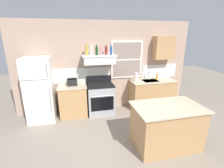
{
  "coord_description": "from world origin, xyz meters",
  "views": [
    {
      "loc": [
        -0.93,
        -2.6,
        2.3
      ],
      "look_at": [
        -0.05,
        1.2,
        1.1
      ],
      "focal_mm": 25.85,
      "sensor_mm": 36.0,
      "label": 1
    }
  ],
  "objects_px": {
    "bottle_champagne_gold_foil": "(87,50)",
    "bottle_rose_pink": "(101,51)",
    "toaster": "(72,82)",
    "bottle_red_label_wine": "(106,50)",
    "stove_range": "(101,98)",
    "dish_soap_bottle": "(157,76)",
    "paper_towel_roll": "(136,77)",
    "kitchen_island": "(166,126)",
    "refrigerator": "(40,90)",
    "bottle_blue_liqueur": "(111,51)",
    "bottle_clear_tall": "(91,50)",
    "bottle_dark_green_wine": "(97,51)"
  },
  "relations": [
    {
      "from": "bottle_red_label_wine",
      "to": "refrigerator",
      "type": "bearing_deg",
      "value": -174.87
    },
    {
      "from": "paper_towel_roll",
      "to": "kitchen_island",
      "type": "height_order",
      "value": "paper_towel_roll"
    },
    {
      "from": "toaster",
      "to": "bottle_blue_liqueur",
      "type": "bearing_deg",
      "value": -1.24
    },
    {
      "from": "bottle_champagne_gold_foil",
      "to": "paper_towel_roll",
      "type": "distance_m",
      "value": 1.69
    },
    {
      "from": "toaster",
      "to": "dish_soap_bottle",
      "type": "xyz_separation_m",
      "value": [
        2.67,
        0.07,
        -0.01
      ]
    },
    {
      "from": "stove_range",
      "to": "dish_soap_bottle",
      "type": "distance_m",
      "value": 1.96
    },
    {
      "from": "bottle_clear_tall",
      "to": "dish_soap_bottle",
      "type": "relative_size",
      "value": 1.86
    },
    {
      "from": "bottle_rose_pink",
      "to": "dish_soap_bottle",
      "type": "bearing_deg",
      "value": 0.92
    },
    {
      "from": "bottle_champagne_gold_foil",
      "to": "bottle_rose_pink",
      "type": "bearing_deg",
      "value": -0.17
    },
    {
      "from": "stove_range",
      "to": "bottle_champagne_gold_foil",
      "type": "bearing_deg",
      "value": 162.16
    },
    {
      "from": "bottle_rose_pink",
      "to": "toaster",
      "type": "bearing_deg",
      "value": -177.55
    },
    {
      "from": "bottle_blue_liqueur",
      "to": "bottle_dark_green_wine",
      "type": "bearing_deg",
      "value": -179.9
    },
    {
      "from": "bottle_champagne_gold_foil",
      "to": "bottle_rose_pink",
      "type": "distance_m",
      "value": 0.4
    },
    {
      "from": "bottle_champagne_gold_foil",
      "to": "dish_soap_bottle",
      "type": "relative_size",
      "value": 1.84
    },
    {
      "from": "dish_soap_bottle",
      "to": "kitchen_island",
      "type": "distance_m",
      "value": 2.17
    },
    {
      "from": "bottle_red_label_wine",
      "to": "bottle_dark_green_wine",
      "type": "bearing_deg",
      "value": -161.19
    },
    {
      "from": "bottle_blue_liqueur",
      "to": "bottle_clear_tall",
      "type": "bearing_deg",
      "value": 172.11
    },
    {
      "from": "bottle_clear_tall",
      "to": "dish_soap_bottle",
      "type": "xyz_separation_m",
      "value": [
        2.09,
        0.01,
        -0.89
      ]
    },
    {
      "from": "stove_range",
      "to": "bottle_rose_pink",
      "type": "distance_m",
      "value": 1.4
    },
    {
      "from": "kitchen_island",
      "to": "refrigerator",
      "type": "bearing_deg",
      "value": 146.95
    },
    {
      "from": "refrigerator",
      "to": "paper_towel_roll",
      "type": "relative_size",
      "value": 6.49
    },
    {
      "from": "refrigerator",
      "to": "bottle_clear_tall",
      "type": "relative_size",
      "value": 5.23
    },
    {
      "from": "bottle_clear_tall",
      "to": "stove_range",
      "type": "bearing_deg",
      "value": -30.42
    },
    {
      "from": "bottle_blue_liqueur",
      "to": "dish_soap_bottle",
      "type": "xyz_separation_m",
      "value": [
        1.54,
        0.09,
        -0.87
      ]
    },
    {
      "from": "toaster",
      "to": "paper_towel_roll",
      "type": "relative_size",
      "value": 1.1
    },
    {
      "from": "bottle_red_label_wine",
      "to": "kitchen_island",
      "type": "xyz_separation_m",
      "value": [
        0.89,
        -1.96,
        -1.4
      ]
    },
    {
      "from": "toaster",
      "to": "bottle_red_label_wine",
      "type": "bearing_deg",
      "value": 4.13
    },
    {
      "from": "toaster",
      "to": "bottle_red_label_wine",
      "type": "height_order",
      "value": "bottle_red_label_wine"
    },
    {
      "from": "stove_range",
      "to": "bottle_champagne_gold_foil",
      "type": "xyz_separation_m",
      "value": [
        -0.34,
        0.11,
        1.42
      ]
    },
    {
      "from": "bottle_blue_liqueur",
      "to": "bottle_red_label_wine",
      "type": "bearing_deg",
      "value": 142.28
    },
    {
      "from": "bottle_red_label_wine",
      "to": "bottle_champagne_gold_foil",
      "type": "bearing_deg",
      "value": -176.38
    },
    {
      "from": "refrigerator",
      "to": "stove_range",
      "type": "bearing_deg",
      "value": 0.8
    },
    {
      "from": "refrigerator",
      "to": "bottle_dark_green_wine",
      "type": "height_order",
      "value": "bottle_dark_green_wine"
    },
    {
      "from": "bottle_champagne_gold_foil",
      "to": "bottle_blue_liqueur",
      "type": "height_order",
      "value": "bottle_champagne_gold_foil"
    },
    {
      "from": "bottle_red_label_wine",
      "to": "paper_towel_roll",
      "type": "bearing_deg",
      "value": -6.68
    },
    {
      "from": "stove_range",
      "to": "bottle_clear_tall",
      "type": "height_order",
      "value": "bottle_clear_tall"
    },
    {
      "from": "bottle_dark_green_wine",
      "to": "bottle_red_label_wine",
      "type": "relative_size",
      "value": 1.02
    },
    {
      "from": "stove_range",
      "to": "dish_soap_bottle",
      "type": "bearing_deg",
      "value": 4.18
    },
    {
      "from": "bottle_dark_green_wine",
      "to": "stove_range",
      "type": "bearing_deg",
      "value": -33.06
    },
    {
      "from": "dish_soap_bottle",
      "to": "bottle_clear_tall",
      "type": "bearing_deg",
      "value": -179.63
    },
    {
      "from": "bottle_rose_pink",
      "to": "bottle_red_label_wine",
      "type": "height_order",
      "value": "bottle_red_label_wine"
    },
    {
      "from": "bottle_champagne_gold_foil",
      "to": "refrigerator",
      "type": "bearing_deg",
      "value": -174.23
    },
    {
      "from": "bottle_dark_green_wine",
      "to": "dish_soap_bottle",
      "type": "xyz_separation_m",
      "value": [
        1.95,
        0.09,
        -0.86
      ]
    },
    {
      "from": "bottle_dark_green_wine",
      "to": "bottle_rose_pink",
      "type": "relative_size",
      "value": 1.03
    },
    {
      "from": "stove_range",
      "to": "bottle_red_label_wine",
      "type": "xyz_separation_m",
      "value": [
        0.21,
        0.14,
        1.4
      ]
    },
    {
      "from": "bottle_rose_pink",
      "to": "kitchen_island",
      "type": "height_order",
      "value": "bottle_rose_pink"
    },
    {
      "from": "bottle_champagne_gold_foil",
      "to": "bottle_dark_green_wine",
      "type": "relative_size",
      "value": 1.17
    },
    {
      "from": "bottle_rose_pink",
      "to": "bottle_blue_liqueur",
      "type": "height_order",
      "value": "bottle_blue_liqueur"
    },
    {
      "from": "bottle_blue_liqueur",
      "to": "bottle_champagne_gold_foil",
      "type": "bearing_deg",
      "value": 174.8
    },
    {
      "from": "toaster",
      "to": "bottle_red_label_wine",
      "type": "xyz_separation_m",
      "value": [
        1.0,
        0.07,
        0.85
      ]
    }
  ]
}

